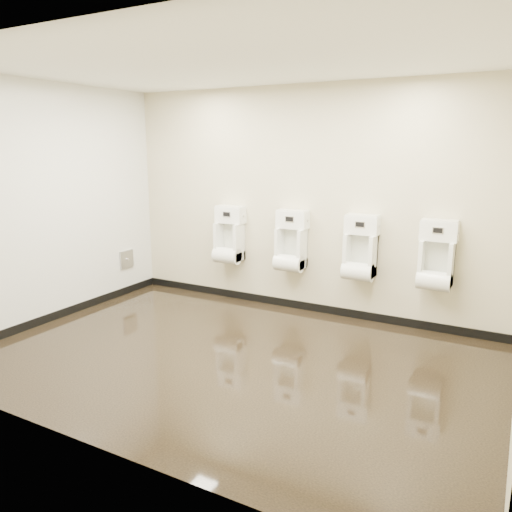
{
  "coord_description": "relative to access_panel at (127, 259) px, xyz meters",
  "views": [
    {
      "loc": [
        2.43,
        -3.96,
        2.08
      ],
      "look_at": [
        -0.03,
        0.55,
        0.94
      ],
      "focal_mm": 35.0,
      "sensor_mm": 36.0,
      "label": 1
    }
  ],
  "objects": [
    {
      "name": "urinal_0",
      "position": [
        1.46,
        0.42,
        0.35
      ],
      "size": [
        0.4,
        0.3,
        0.75
      ],
      "color": "white",
      "rests_on": "back_wall"
    },
    {
      "name": "ground",
      "position": [
        2.48,
        -1.2,
        -0.5
      ],
      "size": [
        5.0,
        3.5,
        0.0
      ],
      "primitive_type": "cube",
      "color": "black",
      "rests_on": "ground"
    },
    {
      "name": "access_panel",
      "position": [
        0.0,
        0.0,
        0.0
      ],
      "size": [
        0.04,
        0.25,
        0.25
      ],
      "color": "#9E9EA3",
      "rests_on": "left_wall"
    },
    {
      "name": "ceiling",
      "position": [
        2.48,
        -1.2,
        2.3
      ],
      "size": [
        5.0,
        3.5,
        0.0
      ],
      "primitive_type": "cube",
      "color": "white"
    },
    {
      "name": "urinal_2",
      "position": [
        3.25,
        0.42,
        0.35
      ],
      "size": [
        0.4,
        0.3,
        0.75
      ],
      "color": "white",
      "rests_on": "back_wall"
    },
    {
      "name": "skirting_back",
      "position": [
        2.48,
        0.54,
        -0.45
      ],
      "size": [
        5.0,
        0.02,
        0.1
      ],
      "primitive_type": "cube",
      "color": "black",
      "rests_on": "ground"
    },
    {
      "name": "left_wall",
      "position": [
        -0.02,
        -1.2,
        0.9
      ],
      "size": [
        0.02,
        3.5,
        2.8
      ],
      "primitive_type": "cube",
      "color": "beige",
      "rests_on": "ground"
    },
    {
      "name": "back_wall",
      "position": [
        2.48,
        0.55,
        0.9
      ],
      "size": [
        5.0,
        0.02,
        2.8
      ],
      "primitive_type": "cube",
      "color": "beige",
      "rests_on": "ground"
    },
    {
      "name": "front_wall",
      "position": [
        2.48,
        -2.95,
        0.9
      ],
      "size": [
        5.0,
        0.02,
        2.8
      ],
      "primitive_type": "cube",
      "color": "beige",
      "rests_on": "ground"
    },
    {
      "name": "tile_overlay_left",
      "position": [
        -0.01,
        -1.2,
        0.9
      ],
      "size": [
        0.01,
        3.5,
        2.8
      ],
      "primitive_type": "cube",
      "color": "white",
      "rests_on": "ground"
    },
    {
      "name": "skirting_left",
      "position": [
        -0.01,
        -1.2,
        -0.45
      ],
      "size": [
        0.02,
        3.5,
        0.1
      ],
      "primitive_type": "cube",
      "color": "black",
      "rests_on": "ground"
    },
    {
      "name": "urinal_1",
      "position": [
        2.36,
        0.42,
        0.35
      ],
      "size": [
        0.4,
        0.3,
        0.75
      ],
      "color": "white",
      "rests_on": "back_wall"
    },
    {
      "name": "urinal_3",
      "position": [
        4.11,
        0.42,
        0.35
      ],
      "size": [
        0.4,
        0.3,
        0.75
      ],
      "color": "white",
      "rests_on": "back_wall"
    }
  ]
}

